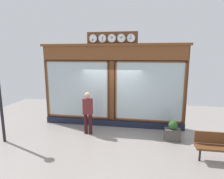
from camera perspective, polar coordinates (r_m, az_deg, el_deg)
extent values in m
plane|color=gray|center=(6.15, -4.71, -20.26)|extent=(14.00, 14.00, 0.00)
cube|color=#5B3319|center=(8.29, 0.18, 0.75)|extent=(6.14, 0.30, 3.48)
cube|color=#191E33|center=(8.55, -0.02, -10.06)|extent=(6.14, 0.08, 0.28)
cube|color=brown|center=(7.98, -0.05, 10.88)|extent=(6.02, 0.08, 0.56)
cube|color=brown|center=(8.01, -0.02, 13.25)|extent=(6.27, 0.20, 0.10)
cube|color=silver|center=(8.04, 11.01, -0.70)|extent=(2.72, 0.02, 2.41)
cube|color=brown|center=(7.88, 11.33, 8.09)|extent=(2.82, 0.04, 0.05)
cube|color=brown|center=(8.35, 10.72, -9.05)|extent=(2.82, 0.04, 0.05)
cube|color=brown|center=(8.18, 20.77, -1.01)|extent=(0.05, 0.04, 2.51)
cube|color=brown|center=(8.11, 1.18, -0.42)|extent=(0.05, 0.04, 2.51)
cube|color=silver|center=(8.55, -10.38, -0.01)|extent=(2.72, 0.02, 2.41)
cube|color=brown|center=(8.40, -10.71, 8.25)|extent=(2.82, 0.04, 0.05)
cube|color=brown|center=(8.84, -10.16, -7.91)|extent=(2.82, 0.04, 0.05)
cube|color=brown|center=(9.10, -18.65, 0.23)|extent=(0.05, 0.04, 2.51)
cube|color=brown|center=(8.17, -1.25, -0.34)|extent=(0.05, 0.04, 2.51)
cube|color=#5B3319|center=(8.14, -0.04, -0.37)|extent=(0.20, 0.10, 2.51)
cube|color=#5B3319|center=(8.07, 0.02, 15.01)|extent=(2.10, 0.06, 0.54)
cylinder|color=white|center=(7.89, 5.71, 15.06)|extent=(0.28, 0.02, 0.28)
torus|color=silver|center=(7.89, 5.71, 15.06)|extent=(0.34, 0.04, 0.34)
cube|color=black|center=(7.88, 5.47, 14.91)|extent=(0.07, 0.01, 0.06)
cube|color=black|center=(7.89, 5.65, 15.49)|extent=(0.03, 0.01, 0.12)
sphere|color=black|center=(7.88, 5.70, 15.07)|extent=(0.02, 0.02, 0.02)
cylinder|color=white|center=(7.93, 2.80, 15.07)|extent=(0.28, 0.02, 0.28)
torus|color=silver|center=(7.93, 2.80, 15.07)|extent=(0.34, 0.04, 0.34)
cube|color=black|center=(7.92, 2.59, 15.27)|extent=(0.07, 0.01, 0.06)
cube|color=black|center=(7.92, 3.10, 15.38)|extent=(0.09, 0.01, 0.09)
sphere|color=black|center=(7.91, 2.78, 15.08)|extent=(0.02, 0.02, 0.02)
cylinder|color=white|center=(7.99, -0.08, 15.05)|extent=(0.28, 0.02, 0.28)
torus|color=silver|center=(7.99, -0.08, 15.05)|extent=(0.34, 0.04, 0.34)
cube|color=black|center=(7.97, 0.10, 15.25)|extent=(0.07, 0.01, 0.06)
cube|color=black|center=(7.98, -0.25, 15.45)|extent=(0.05, 0.01, 0.11)
sphere|color=black|center=(7.97, -0.10, 15.06)|extent=(0.02, 0.02, 0.02)
cylinder|color=white|center=(8.07, -2.90, 15.00)|extent=(0.28, 0.02, 0.28)
torus|color=silver|center=(8.06, -2.91, 15.00)|extent=(0.33, 0.03, 0.33)
cube|color=black|center=(8.05, -2.81, 15.25)|extent=(0.05, 0.01, 0.08)
cube|color=black|center=(8.04, -2.89, 14.59)|extent=(0.02, 0.01, 0.12)
sphere|color=black|center=(8.05, -2.93, 15.01)|extent=(0.02, 0.02, 0.02)
cylinder|color=white|center=(8.16, -5.67, 14.91)|extent=(0.28, 0.02, 0.28)
torus|color=silver|center=(8.15, -5.68, 14.91)|extent=(0.33, 0.03, 0.33)
cube|color=black|center=(8.14, -5.71, 14.65)|extent=(0.02, 0.01, 0.08)
cube|color=black|center=(8.15, -5.85, 14.53)|extent=(0.06, 0.01, 0.11)
sphere|color=black|center=(8.14, -5.71, 14.92)|extent=(0.02, 0.02, 0.02)
cylinder|color=#3A1316|center=(7.82, -7.85, -10.05)|extent=(0.14, 0.14, 0.82)
cylinder|color=#3A1316|center=(7.76, -6.43, -10.18)|extent=(0.14, 0.14, 0.82)
cube|color=maroon|center=(7.56, -7.27, -5.00)|extent=(0.36, 0.22, 0.62)
sphere|color=tan|center=(7.46, -7.35, -1.67)|extent=(0.22, 0.22, 0.22)
cylinder|color=black|center=(7.80, -30.36, -3.24)|extent=(0.10, 0.10, 2.96)
cube|color=#4C4742|center=(7.57, 17.60, -12.72)|extent=(0.56, 0.36, 0.44)
sphere|color=#285623|center=(7.43, 17.76, -10.00)|extent=(0.33, 0.33, 0.33)
cube|color=#5B3319|center=(6.60, 29.73, -15.01)|extent=(1.40, 0.40, 0.06)
cube|color=#5B3319|center=(6.65, 29.42, -12.53)|extent=(1.40, 0.04, 0.36)
cylinder|color=black|center=(6.53, 24.80, -17.04)|extent=(0.06, 0.06, 0.45)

